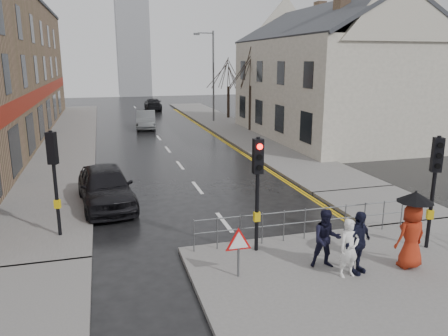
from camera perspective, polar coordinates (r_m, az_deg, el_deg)
ground at (r=13.04m, az=3.67°, el=-11.64°), size 120.00×120.00×0.00m
near_pavement at (r=11.69m, az=24.42°, el=-15.78°), size 10.00×9.00×0.14m
left_pavement at (r=34.62m, az=-19.71°, el=3.88°), size 4.00×44.00×0.14m
right_pavement at (r=37.97m, az=0.50°, el=5.52°), size 4.00×40.00×0.14m
pavement_bridge_right at (r=18.39m, az=19.98°, el=-4.51°), size 4.00×4.20×0.14m
pavement_stub_left at (r=11.79m, az=-27.14°, el=-15.84°), size 4.00×4.20×0.14m
building_right_cream at (r=33.18m, az=13.39°, el=12.11°), size 9.00×16.40×10.10m
church_tower at (r=73.36m, az=-11.85°, el=16.28°), size 5.00×5.00×18.00m
traffic_signal_near_left at (r=12.43m, az=4.42°, el=-0.86°), size 0.28×0.27×3.40m
traffic_signal_near_right at (r=13.97m, az=25.85°, el=-0.57°), size 0.34×0.33×3.40m
traffic_signal_far_left at (r=14.52m, az=-21.36°, el=0.37°), size 0.34×0.33×3.40m
guard_railing_front at (r=13.93m, az=10.54°, el=-6.31°), size 7.14×0.04×1.00m
warning_sign at (r=11.33m, az=1.91°, el=-9.92°), size 0.80×0.07×1.35m
street_lamp at (r=40.29m, az=-1.65°, el=12.62°), size 1.83×0.25×8.00m
tree_near at (r=35.01m, az=3.54°, el=13.11°), size 2.40×2.40×6.58m
tree_far at (r=42.80m, az=0.58°, el=12.32°), size 2.40×2.40×5.64m
pedestrian_a at (r=11.84m, az=16.02°, el=-10.03°), size 0.59×0.41×1.56m
pedestrian_b at (r=12.18m, az=13.23°, el=-9.00°), size 0.93×0.81×1.63m
pedestrian_with_umbrella at (r=12.77m, az=23.37°, el=-7.13°), size 0.96×0.96×2.14m
pedestrian_d at (r=12.06m, az=17.11°, el=-9.29°), size 1.08×0.78×1.70m
car_parked at (r=17.69m, az=-15.21°, el=-2.34°), size 2.43×4.97×1.63m
car_mid at (r=37.50m, az=-10.16°, el=6.22°), size 2.00×4.59×1.47m
car_far at (r=51.31m, az=-9.26°, el=8.21°), size 2.17×4.75×1.35m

